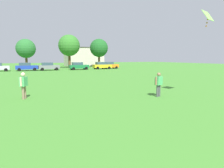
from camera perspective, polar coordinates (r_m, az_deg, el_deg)
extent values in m
plane|color=#42842D|center=(29.33, -21.65, 1.67)|extent=(160.00, 160.00, 0.00)
cylinder|color=#4C4C51|center=(14.48, 13.30, -1.82)|extent=(0.15, 0.15, 0.83)
cylinder|color=#4C4C51|center=(14.27, 12.79, -1.94)|extent=(0.15, 0.15, 0.83)
cube|color=#4CB266|center=(14.27, 13.13, 0.92)|extent=(0.62, 0.49, 0.58)
cylinder|color=#936B4C|center=(14.57, 13.82, 1.09)|extent=(0.12, 0.12, 0.55)
cylinder|color=#936B4C|center=(13.98, 12.41, 0.88)|extent=(0.12, 0.12, 0.55)
sphere|color=#936B4C|center=(14.23, 13.18, 2.68)|extent=(0.26, 0.26, 0.26)
cylinder|color=#8C7259|center=(14.51, -23.52, -2.15)|extent=(0.16, 0.16, 0.86)
cylinder|color=#8C7259|center=(14.28, -23.94, -2.32)|extent=(0.16, 0.16, 0.86)
cube|color=#4CB266|center=(14.30, -23.88, 0.66)|extent=(0.54, 0.65, 0.61)
cylinder|color=beige|center=(14.62, -23.31, 0.90)|extent=(0.13, 0.13, 0.57)
cylinder|color=beige|center=(13.98, -24.49, 0.56)|extent=(0.13, 0.13, 0.57)
sphere|color=beige|center=(14.26, -23.98, 2.49)|extent=(0.27, 0.27, 0.27)
cube|color=#8CD859|center=(15.47, 25.61, 17.14)|extent=(1.19, 0.83, 0.69)
sphere|color=orange|center=(15.43, 25.55, 16.22)|extent=(0.10, 0.10, 0.10)
sphere|color=orange|center=(15.35, 25.38, 15.45)|extent=(0.10, 0.10, 0.10)
sphere|color=orange|center=(15.29, 25.21, 14.66)|extent=(0.10, 0.10, 0.10)
cylinder|color=black|center=(46.80, -27.83, 3.71)|extent=(0.64, 0.22, 0.64)
cylinder|color=black|center=(45.01, -27.94, 3.59)|extent=(0.64, 0.22, 0.64)
cube|color=#1E38AD|center=(45.37, -23.06, 4.37)|extent=(4.30, 1.80, 0.76)
cube|color=#334756|center=(45.34, -23.54, 5.20)|extent=(2.24, 1.58, 0.60)
cylinder|color=black|center=(46.36, -21.27, 4.04)|extent=(0.64, 0.22, 0.64)
cylinder|color=black|center=(44.56, -21.12, 3.93)|extent=(0.64, 0.22, 0.64)
cylinder|color=black|center=(46.27, -24.89, 3.85)|extent=(0.64, 0.22, 0.64)
cylinder|color=black|center=(44.47, -24.88, 3.73)|extent=(0.64, 0.22, 0.64)
cube|color=slate|center=(45.28, -17.48, 4.61)|extent=(4.30, 1.80, 0.76)
cube|color=#334756|center=(45.21, -17.95, 5.45)|extent=(2.24, 1.58, 0.60)
cylinder|color=black|center=(46.40, -15.82, 4.27)|extent=(0.64, 0.22, 0.64)
cylinder|color=black|center=(44.62, -15.45, 4.16)|extent=(0.64, 0.22, 0.64)
cylinder|color=black|center=(46.03, -19.42, 4.10)|extent=(0.64, 0.22, 0.64)
cylinder|color=black|center=(44.24, -19.19, 3.99)|extent=(0.64, 0.22, 0.64)
cube|color=#196B38|center=(46.12, -9.39, 4.90)|extent=(4.30, 1.80, 0.76)
cube|color=#334756|center=(46.00, -9.82, 5.74)|extent=(2.24, 1.58, 0.60)
cylinder|color=black|center=(47.41, -7.96, 4.54)|extent=(0.64, 0.22, 0.64)
cylinder|color=black|center=(45.69, -7.30, 4.44)|extent=(0.64, 0.22, 0.64)
cylinder|color=black|center=(46.64, -11.41, 4.42)|extent=(0.64, 0.22, 0.64)
cylinder|color=black|center=(44.90, -10.87, 4.32)|extent=(0.64, 0.22, 0.64)
cube|color=yellow|center=(48.31, -2.83, 5.11)|extent=(4.30, 1.80, 0.76)
cube|color=#334756|center=(48.16, -3.22, 5.91)|extent=(2.24, 1.58, 0.60)
cylinder|color=black|center=(49.72, -1.65, 4.74)|extent=(0.64, 0.22, 0.64)
cylinder|color=black|center=(48.07, -0.80, 4.65)|extent=(0.64, 0.22, 0.64)
cylinder|color=black|center=(48.64, -4.83, 4.66)|extent=(0.64, 0.22, 0.64)
cylinder|color=black|center=(46.96, -4.07, 4.57)|extent=(0.64, 0.22, 0.64)
cube|color=orange|center=(49.57, -0.70, 5.18)|extent=(4.30, 1.80, 0.76)
cube|color=#334756|center=(49.41, -1.06, 5.96)|extent=(2.24, 1.58, 0.60)
cylinder|color=black|center=(51.01, 0.39, 4.82)|extent=(0.64, 0.22, 0.64)
cylinder|color=black|center=(49.39, 1.29, 4.73)|extent=(0.64, 0.22, 0.64)
cylinder|color=black|center=(49.84, -2.66, 4.74)|extent=(0.64, 0.22, 0.64)
cylinder|color=black|center=(48.18, -1.85, 4.65)|extent=(0.64, 0.22, 0.64)
cylinder|color=brown|center=(54.25, -23.11, 5.60)|extent=(0.54, 0.54, 2.95)
sphere|color=#286B2D|center=(54.29, -23.30, 9.25)|extent=(4.67, 4.67, 4.67)
cylinder|color=brown|center=(54.46, -11.98, 6.34)|extent=(0.65, 0.65, 3.53)
sphere|color=#337528|center=(54.54, -12.10, 10.68)|extent=(5.57, 5.57, 5.57)
cylinder|color=brown|center=(57.97, -3.70, 6.42)|extent=(0.60, 0.60, 3.26)
sphere|color=#1E5B23|center=(58.03, -3.73, 10.18)|extent=(5.14, 5.14, 5.14)
cube|color=beige|center=(67.57, -8.02, 7.61)|extent=(11.89, 6.73, 5.85)
cube|color=#4C4742|center=(67.65, -8.07, 10.19)|extent=(12.37, 7.00, 0.24)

